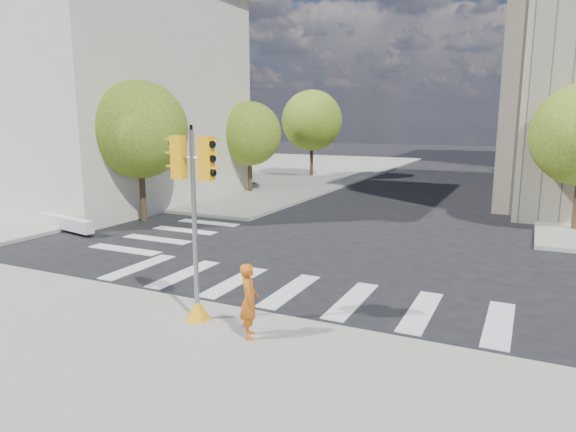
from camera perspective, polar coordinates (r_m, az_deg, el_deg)
The scene contains 12 objects.
ground at distance 16.10m, azimuth 3.61°, elevation -6.26°, with size 160.00×160.00×0.00m, color black.
sidewalk_far_left at distance 48.03m, azimuth -6.97°, elevation 5.19°, with size 28.00×40.00×0.15m, color gray.
classical_building at distance 34.08m, azimuth -24.11°, elevation 12.79°, with size 19.00×15.00×12.70m.
tree_lw_near at distance 24.45m, azimuth -16.20°, elevation 9.18°, with size 4.40×4.40×6.41m.
tree_lw_mid at distance 32.63m, azimuth -4.30°, elevation 9.10°, with size 4.00×4.00×5.77m.
tree_lw_far at distance 41.59m, azimuth 2.67°, elevation 10.55°, with size 4.80×4.80×6.95m.
tree_re_mid at distance 36.34m, azimuth 28.76°, elevation 8.93°, with size 4.60×4.60×6.66m.
tree_re_far at distance 48.33m, azimuth 28.02°, elevation 8.56°, with size 4.00×4.00×5.88m.
lamp_far at distance 42.35m, azimuth 29.08°, elevation 9.29°, with size 0.35×0.18×8.11m.
traffic_signal at distance 11.70m, azimuth -10.29°, elevation -2.70°, with size 1.07×0.56×4.43m.
photographer at distance 10.94m, azimuth -4.34°, elevation -9.36°, with size 0.59×0.39×1.61m, color #BF5A11.
planter_wall at distance 24.53m, azimuth -24.84°, elevation -0.34°, with size 6.00×0.40×0.50m, color silver.
Camera 1 is at (5.72, -14.29, 4.72)m, focal length 32.00 mm.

